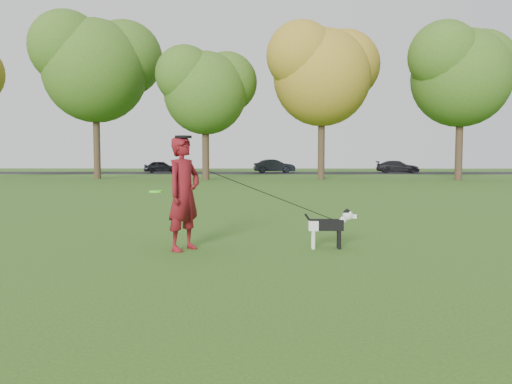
{
  "coord_description": "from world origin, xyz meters",
  "views": [
    {
      "loc": [
        0.13,
        -8.61,
        1.54
      ],
      "look_at": [
        -0.04,
        -0.13,
        0.95
      ],
      "focal_mm": 35.0,
      "sensor_mm": 36.0,
      "label": 1
    }
  ],
  "objects_px": {
    "man": "(184,193)",
    "dog": "(330,224)",
    "car_mid": "(274,166)",
    "car_left": "(161,167)",
    "car_right": "(398,167)"
  },
  "relations": [
    {
      "from": "dog",
      "to": "car_right",
      "type": "height_order",
      "value": "car_right"
    },
    {
      "from": "car_right",
      "to": "car_left",
      "type": "bearing_deg",
      "value": 98.36
    },
    {
      "from": "man",
      "to": "car_mid",
      "type": "bearing_deg",
      "value": 29.22
    },
    {
      "from": "man",
      "to": "car_left",
      "type": "bearing_deg",
      "value": 44.67
    },
    {
      "from": "car_left",
      "to": "car_mid",
      "type": "distance_m",
      "value": 11.04
    },
    {
      "from": "car_left",
      "to": "car_right",
      "type": "bearing_deg",
      "value": -102.91
    },
    {
      "from": "car_mid",
      "to": "car_right",
      "type": "xyz_separation_m",
      "value": [
        11.95,
        0.0,
        -0.06
      ]
    },
    {
      "from": "man",
      "to": "dog",
      "type": "xyz_separation_m",
      "value": [
        2.44,
        0.18,
        -0.52
      ]
    },
    {
      "from": "dog",
      "to": "car_right",
      "type": "xyz_separation_m",
      "value": [
        11.67,
        40.24,
        0.19
      ]
    },
    {
      "from": "car_mid",
      "to": "car_left",
      "type": "bearing_deg",
      "value": 82.74
    },
    {
      "from": "man",
      "to": "car_mid",
      "type": "relative_size",
      "value": 0.47
    },
    {
      "from": "man",
      "to": "car_mid",
      "type": "height_order",
      "value": "man"
    },
    {
      "from": "man",
      "to": "car_left",
      "type": "relative_size",
      "value": 0.55
    },
    {
      "from": "man",
      "to": "car_left",
      "type": "height_order",
      "value": "man"
    },
    {
      "from": "man",
      "to": "dog",
      "type": "distance_m",
      "value": 2.51
    }
  ]
}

